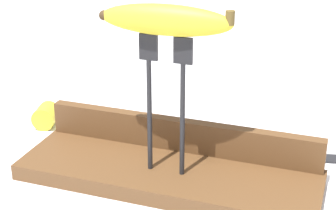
# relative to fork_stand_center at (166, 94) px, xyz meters

# --- Properties ---
(ground_plane) EXTENTS (3.00, 3.00, 0.00)m
(ground_plane) POSITION_rel_fork_stand_center_xyz_m (0.00, 0.01, -0.14)
(ground_plane) COLOR silver
(wooden_board) EXTENTS (0.44, 0.14, 0.02)m
(wooden_board) POSITION_rel_fork_stand_center_xyz_m (0.00, 0.01, -0.13)
(wooden_board) COLOR brown
(wooden_board) RESTS_ON ground
(board_backstop) EXTENTS (0.43, 0.02, 0.05)m
(board_backstop) POSITION_rel_fork_stand_center_xyz_m (0.00, 0.07, -0.09)
(board_backstop) COLOR brown
(board_backstop) RESTS_ON wooden_board
(fork_stand_center) EXTENTS (0.07, 0.01, 0.20)m
(fork_stand_center) POSITION_rel_fork_stand_center_xyz_m (0.00, 0.00, 0.00)
(fork_stand_center) COLOR black
(fork_stand_center) RESTS_ON wooden_board
(banana_raised_center) EXTENTS (0.18, 0.04, 0.04)m
(banana_raised_center) POSITION_rel_fork_stand_center_xyz_m (-0.00, -0.00, 0.10)
(banana_raised_center) COLOR yellow
(banana_raised_center) RESTS_ON fork_stand_center
(fork_fallen_near) EXTENTS (0.16, 0.05, 0.01)m
(fork_fallen_near) POSITION_rel_fork_stand_center_xyz_m (0.18, 0.15, -0.14)
(fork_fallen_near) COLOR black
(fork_fallen_near) RESTS_ON ground
(banana_chunk_near) EXTENTS (0.05, 0.05, 0.04)m
(banana_chunk_near) POSITION_rel_fork_stand_center_xyz_m (-0.27, 0.12, -0.12)
(banana_chunk_near) COLOR yellow
(banana_chunk_near) RESTS_ON ground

